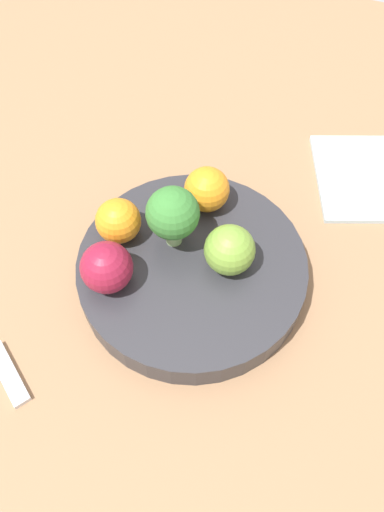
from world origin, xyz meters
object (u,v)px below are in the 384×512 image
at_px(bowl, 192,270).
at_px(apple_red, 230,250).
at_px(orange_front, 118,221).
at_px(napkin, 358,177).
at_px(apple_green, 107,267).
at_px(orange_back, 207,189).
at_px(spoon, 8,374).
at_px(broccoli, 173,214).

xyz_separation_m(bowl, apple_red, (0.03, 0.01, 0.04)).
xyz_separation_m(orange_front, napkin, (0.22, 0.20, -0.05)).
relative_size(apple_green, orange_back, 1.05).
xyz_separation_m(napkin, spoon, (-0.26, -0.36, 0.00)).
bearing_deg(apple_red, spoon, -132.98).
bearing_deg(orange_back, apple_red, -54.25).
distance_m(broccoli, napkin, 0.26).
distance_m(broccoli, apple_red, 0.06).
bearing_deg(apple_green, orange_back, 66.02).
bearing_deg(orange_front, apple_green, -75.54).
relative_size(napkin, spoon, 2.48).
bearing_deg(apple_green, apple_red, 30.42).
bearing_deg(apple_red, broccoli, 173.08).
relative_size(broccoli, orange_front, 1.55).
bearing_deg(orange_front, napkin, 41.80).
bearing_deg(orange_back, spoon, -115.58).
distance_m(bowl, orange_back, 0.09).
xyz_separation_m(bowl, orange_back, (-0.01, 0.07, 0.04)).
bearing_deg(spoon, napkin, 54.01).
distance_m(orange_front, orange_back, 0.10).
height_order(broccoli, orange_front, broccoli).
xyz_separation_m(bowl, broccoli, (-0.03, 0.02, 0.06)).
height_order(broccoli, spoon, broccoli).
distance_m(bowl, apple_red, 0.06).
bearing_deg(apple_red, bowl, -163.67).
bearing_deg(orange_back, bowl, -81.12).
bearing_deg(broccoli, orange_front, -167.12).
height_order(orange_back, napkin, orange_back).
bearing_deg(orange_back, napkin, 40.15).
height_order(broccoli, napkin, broccoli).
bearing_deg(orange_front, apple_red, 2.50).
height_order(bowl, apple_green, apple_green).
distance_m(broccoli, orange_back, 0.06).
distance_m(orange_back, napkin, 0.20).
bearing_deg(apple_red, orange_back, 125.75).
distance_m(broccoli, apple_green, 0.08).
bearing_deg(broccoli, apple_green, -121.08).
bearing_deg(orange_back, orange_front, -134.91).
height_order(apple_green, orange_front, apple_green).
bearing_deg(orange_back, apple_green, -113.98).
xyz_separation_m(broccoli, spoon, (-0.10, -0.18, -0.07)).
bearing_deg(spoon, orange_back, 64.42).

